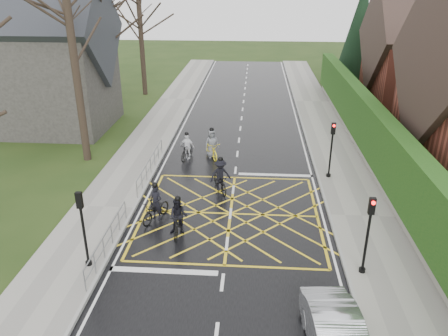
# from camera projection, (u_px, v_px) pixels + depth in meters

# --- Properties ---
(ground) EXTENTS (120.00, 120.00, 0.00)m
(ground) POSITION_uv_depth(u_px,v_px,m) (230.00, 214.00, 20.31)
(ground) COLOR #1D3110
(ground) RESTS_ON ground
(road) EXTENTS (9.00, 80.00, 0.01)m
(road) POSITION_uv_depth(u_px,v_px,m) (230.00, 214.00, 20.31)
(road) COLOR black
(road) RESTS_ON ground
(sidewalk_right) EXTENTS (3.00, 80.00, 0.15)m
(sidewalk_right) POSITION_uv_depth(u_px,v_px,m) (362.00, 217.00, 19.89)
(sidewalk_right) COLOR gray
(sidewalk_right) RESTS_ON ground
(sidewalk_left) EXTENTS (3.00, 80.00, 0.15)m
(sidewalk_left) POSITION_uv_depth(u_px,v_px,m) (104.00, 208.00, 20.67)
(sidewalk_left) COLOR gray
(sidewalk_left) RESTS_ON ground
(stone_wall) EXTENTS (0.50, 38.00, 0.70)m
(stone_wall) POSITION_uv_depth(u_px,v_px,m) (371.00, 162.00, 25.14)
(stone_wall) COLOR slate
(stone_wall) RESTS_ON ground
(hedge) EXTENTS (0.90, 38.00, 2.80)m
(hedge) POSITION_uv_depth(u_px,v_px,m) (375.00, 133.00, 24.44)
(hedge) COLOR #103B10
(hedge) RESTS_ON stone_wall
(house_far) EXTENTS (9.80, 8.80, 10.30)m
(house_far) POSITION_uv_depth(u_px,v_px,m) (433.00, 57.00, 34.03)
(house_far) COLOR brown
(house_far) RESTS_ON ground
(conifer) EXTENTS (4.60, 4.60, 10.00)m
(conifer) POSITION_uv_depth(u_px,v_px,m) (360.00, 36.00, 41.35)
(conifer) COLOR black
(conifer) RESTS_ON ground
(church) EXTENTS (8.80, 7.80, 11.00)m
(church) POSITION_uv_depth(u_px,v_px,m) (46.00, 59.00, 30.18)
(church) COLOR #2D2B28
(church) RESTS_ON ground
(tree_near) EXTENTS (9.24, 9.24, 11.44)m
(tree_near) POSITION_uv_depth(u_px,v_px,m) (69.00, 22.00, 23.20)
(tree_near) COLOR black
(tree_near) RESTS_ON ground
(tree_mid) EXTENTS (10.08, 10.08, 12.48)m
(tree_mid) POSITION_uv_depth(u_px,v_px,m) (99.00, 0.00, 30.28)
(tree_mid) COLOR black
(tree_mid) RESTS_ON ground
(tree_far) EXTENTS (8.40, 8.40, 10.40)m
(tree_far) POSITION_uv_depth(u_px,v_px,m) (139.00, 13.00, 38.12)
(tree_far) COLOR black
(tree_far) RESTS_ON ground
(railing_south) EXTENTS (0.05, 5.04, 1.03)m
(railing_south) POSITION_uv_depth(u_px,v_px,m) (107.00, 236.00, 17.10)
(railing_south) COLOR slate
(railing_south) RESTS_ON ground
(railing_north) EXTENTS (0.05, 6.04, 1.03)m
(railing_north) POSITION_uv_depth(u_px,v_px,m) (150.00, 162.00, 23.95)
(railing_north) COLOR slate
(railing_north) RESTS_ON ground
(traffic_light_ne) EXTENTS (0.24, 0.31, 3.21)m
(traffic_light_ne) POSITION_uv_depth(u_px,v_px,m) (331.00, 151.00, 23.14)
(traffic_light_ne) COLOR black
(traffic_light_ne) RESTS_ON ground
(traffic_light_se) EXTENTS (0.24, 0.31, 3.21)m
(traffic_light_se) POSITION_uv_depth(u_px,v_px,m) (367.00, 237.00, 15.47)
(traffic_light_se) COLOR black
(traffic_light_se) RESTS_ON ground
(traffic_light_sw) EXTENTS (0.24, 0.31, 3.21)m
(traffic_light_sw) POSITION_uv_depth(u_px,v_px,m) (84.00, 230.00, 15.87)
(traffic_light_sw) COLOR black
(traffic_light_sw) RESTS_ON ground
(cyclist_rear) EXTENTS (1.38, 2.00, 1.84)m
(cyclist_rear) POSITION_uv_depth(u_px,v_px,m) (156.00, 208.00, 19.59)
(cyclist_rear) COLOR black
(cyclist_rear) RESTS_ON ground
(cyclist_back) EXTENTS (0.83, 1.82, 1.81)m
(cyclist_back) POSITION_uv_depth(u_px,v_px,m) (178.00, 220.00, 18.45)
(cyclist_back) COLOR black
(cyclist_back) RESTS_ON ground
(cyclist_mid) EXTENTS (1.34, 2.02, 1.86)m
(cyclist_mid) POSITION_uv_depth(u_px,v_px,m) (220.00, 178.00, 22.27)
(cyclist_mid) COLOR black
(cyclist_mid) RESTS_ON ground
(cyclist_front) EXTENTS (0.98, 1.76, 1.70)m
(cyclist_front) POSITION_uv_depth(u_px,v_px,m) (187.00, 149.00, 26.19)
(cyclist_front) COLOR black
(cyclist_front) RESTS_ON ground
(cyclist_lead) EXTENTS (1.42, 2.06, 1.89)m
(cyclist_lead) POSITION_uv_depth(u_px,v_px,m) (212.00, 147.00, 26.41)
(cyclist_lead) COLOR yellow
(cyclist_lead) RESTS_ON ground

